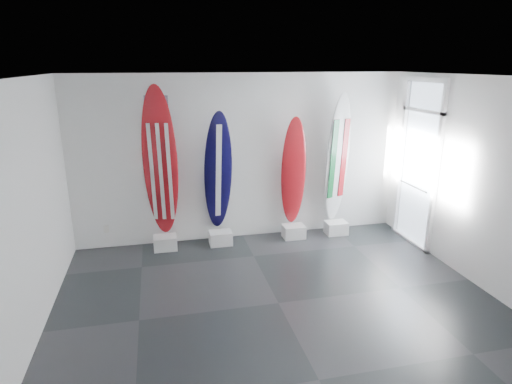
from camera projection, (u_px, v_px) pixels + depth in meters
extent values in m
plane|color=black|center=(278.00, 303.00, 5.95)|extent=(6.00, 6.00, 0.00)
plane|color=white|center=(282.00, 77.00, 5.09)|extent=(6.00, 6.00, 0.00)
plane|color=white|center=(242.00, 158.00, 7.85)|extent=(6.00, 0.00, 6.00)
plane|color=white|center=(374.00, 299.00, 3.18)|extent=(6.00, 0.00, 6.00)
plane|color=white|center=(23.00, 217.00, 4.87)|extent=(0.00, 5.00, 5.00)
plane|color=white|center=(483.00, 185.00, 6.16)|extent=(0.00, 5.00, 5.00)
cube|color=white|center=(165.00, 243.00, 7.64)|extent=(0.40, 0.30, 0.24)
ellipsoid|color=maroon|center=(160.00, 163.00, 7.32)|extent=(0.64, 0.40, 2.61)
cube|color=white|center=(221.00, 238.00, 7.85)|extent=(0.40, 0.30, 0.24)
ellipsoid|color=black|center=(218.00, 172.00, 7.60)|extent=(0.53, 0.48, 2.18)
cube|color=white|center=(294.00, 232.00, 8.14)|extent=(0.40, 0.30, 0.24)
ellipsoid|color=maroon|center=(294.00, 172.00, 7.91)|extent=(0.48, 0.28, 2.03)
cube|color=white|center=(336.00, 228.00, 8.33)|extent=(0.40, 0.30, 0.24)
ellipsoid|color=silver|center=(338.00, 159.00, 8.04)|extent=(0.59, 0.40, 2.43)
cube|color=silver|center=(106.00, 229.00, 7.64)|extent=(0.09, 0.02, 0.13)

